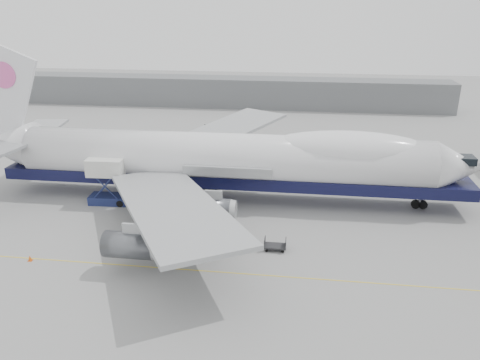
# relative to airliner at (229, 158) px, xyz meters

# --- Properties ---
(ground) EXTENTS (260.00, 260.00, 0.00)m
(ground) POSITION_rel_airliner_xyz_m (-0.64, -12.00, -5.62)
(ground) COLOR gray
(ground) RESTS_ON ground
(apron_line) EXTENTS (60.00, 0.15, 0.01)m
(apron_line) POSITION_rel_airliner_xyz_m (-0.64, -18.00, -5.62)
(apron_line) COLOR gold
(apron_line) RESTS_ON ground
(hangar) EXTENTS (110.00, 8.00, 7.00)m
(hangar) POSITION_rel_airliner_xyz_m (-10.64, 58.00, -2.12)
(hangar) COLOR slate
(hangar) RESTS_ON ground
(airliner) EXTENTS (67.00, 55.30, 19.98)m
(airliner) POSITION_rel_airliner_xyz_m (0.00, 0.00, 0.00)
(airliner) COLOR white
(airliner) RESTS_ON ground
(catering_truck) EXTENTS (5.08, 3.64, 6.10)m
(catering_truck) POSITION_rel_airliner_xyz_m (-15.16, -3.48, -2.18)
(catering_truck) COLOR navy
(catering_truck) RESTS_ON ground
(traffic_cone) EXTENTS (0.42, 0.42, 0.62)m
(traffic_cone) POSITION_rel_airliner_xyz_m (-17.54, -18.42, -5.33)
(traffic_cone) COLOR #E5540C
(traffic_cone) RESTS_ON ground
(dolly_0) EXTENTS (2.30, 1.35, 1.30)m
(dolly_0) POSITION_rel_airliner_xyz_m (-8.49, -12.94, -5.09)
(dolly_0) COLOR #2D2D30
(dolly_0) RESTS_ON ground
(dolly_1) EXTENTS (2.30, 1.35, 1.30)m
(dolly_1) POSITION_rel_airliner_xyz_m (-4.64, -12.94, -5.09)
(dolly_1) COLOR #2D2D30
(dolly_1) RESTS_ON ground
(dolly_2) EXTENTS (2.30, 1.35, 1.30)m
(dolly_2) POSITION_rel_airliner_xyz_m (-0.79, -12.94, -5.09)
(dolly_2) COLOR #2D2D30
(dolly_2) RESTS_ON ground
(dolly_3) EXTENTS (2.30, 1.35, 1.30)m
(dolly_3) POSITION_rel_airliner_xyz_m (3.07, -12.94, -5.09)
(dolly_3) COLOR #2D2D30
(dolly_3) RESTS_ON ground
(dolly_4) EXTENTS (2.30, 1.35, 1.30)m
(dolly_4) POSITION_rel_airliner_xyz_m (6.92, -12.94, -5.09)
(dolly_4) COLOR #2D2D30
(dolly_4) RESTS_ON ground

